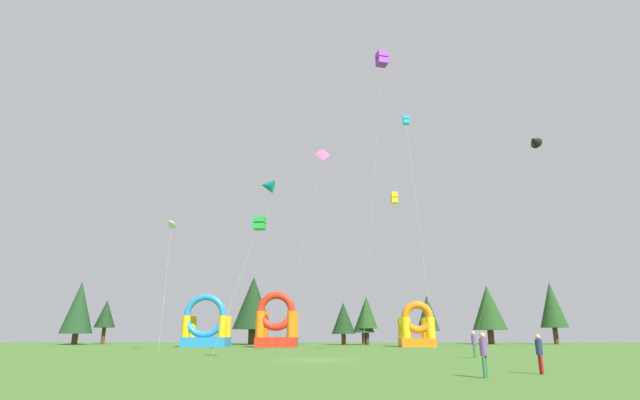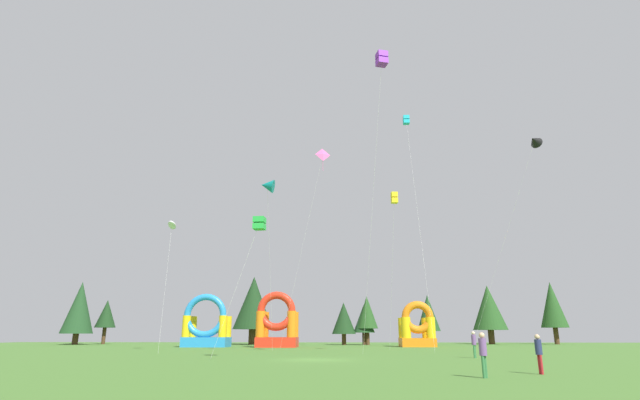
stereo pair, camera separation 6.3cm
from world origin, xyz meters
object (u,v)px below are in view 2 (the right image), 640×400
(kite_white_parafoil, at_px, (172,225))
(kite_teal_delta, at_px, (267,186))
(kite_black_delta, at_px, (534,141))
(person_left_edge, at_px, (474,342))
(kite_yellow_box, at_px, (394,198))
(inflatable_yellow_castle, at_px, (206,329))
(kite_pink_diamond, at_px, (323,156))
(kite_green_box, at_px, (259,224))
(person_midfield, at_px, (539,350))
(person_far_side, at_px, (483,351))
(kite_purple_box, at_px, (382,60))
(kite_cyan_box, at_px, (406,121))
(inflatable_red_slide, at_px, (417,330))
(inflatable_orange_dome, at_px, (277,327))

(kite_white_parafoil, distance_m, kite_teal_delta, 10.85)
(kite_white_parafoil, relative_size, kite_black_delta, 0.54)
(kite_black_delta, xyz_separation_m, person_left_edge, (-13.06, -16.38, -21.94))
(kite_yellow_box, relative_size, kite_black_delta, 0.62)
(kite_black_delta, bearing_deg, inflatable_yellow_castle, 167.16)
(kite_teal_delta, distance_m, person_left_edge, 23.57)
(person_left_edge, xyz_separation_m, inflatable_yellow_castle, (-26.43, 25.38, 1.15))
(kite_pink_diamond, height_order, inflatable_yellow_castle, kite_pink_diamond)
(kite_green_box, distance_m, person_midfield, 19.03)
(person_left_edge, xyz_separation_m, person_far_side, (-3.71, -15.52, -0.05))
(kite_green_box, height_order, inflatable_yellow_castle, kite_green_box)
(kite_purple_box, height_order, kite_teal_delta, kite_purple_box)
(kite_cyan_box, bearing_deg, person_far_side, -94.39)
(kite_green_box, height_order, kite_pink_diamond, kite_pink_diamond)
(inflatable_red_slide, bearing_deg, inflatable_yellow_castle, -174.83)
(kite_white_parafoil, bearing_deg, kite_green_box, -51.61)
(kite_white_parafoil, height_order, person_left_edge, kite_white_parafoil)
(kite_green_box, distance_m, inflatable_orange_dome, 29.31)
(kite_purple_box, relative_size, kite_black_delta, 1.01)
(inflatable_orange_dome, bearing_deg, kite_pink_diamond, -49.97)
(kite_white_parafoil, relative_size, kite_yellow_box, 0.86)
(kite_white_parafoil, distance_m, kite_purple_box, 26.32)
(kite_yellow_box, height_order, inflatable_yellow_castle, kite_yellow_box)
(kite_white_parafoil, height_order, kite_yellow_box, kite_yellow_box)
(kite_cyan_box, height_order, kite_green_box, kite_cyan_box)
(kite_yellow_box, distance_m, person_left_edge, 16.22)
(kite_teal_delta, xyz_separation_m, person_far_side, (12.77, -24.10, -14.56))
(kite_yellow_box, relative_size, inflatable_orange_dome, 2.22)
(person_far_side, bearing_deg, kite_pink_diamond, -126.52)
(kite_pink_diamond, xyz_separation_m, person_left_edge, (11.40, -17.62, -21.06))
(kite_black_delta, height_order, kite_cyan_box, kite_cyan_box)
(kite_black_delta, distance_m, inflatable_red_slide, 27.14)
(kite_cyan_box, distance_m, inflatable_red_slide, 26.63)
(kite_pink_diamond, bearing_deg, kite_yellow_box, -51.19)
(kite_green_box, xyz_separation_m, person_midfield, (14.13, -9.92, -8.01))
(kite_yellow_box, height_order, inflatable_red_slide, kite_yellow_box)
(kite_purple_box, bearing_deg, inflatable_red_slide, 78.22)
(inflatable_red_slide, bearing_deg, person_midfield, -91.38)
(kite_cyan_box, bearing_deg, kite_black_delta, -11.46)
(kite_purple_box, relative_size, inflatable_yellow_castle, 3.72)
(kite_white_parafoil, relative_size, kite_purple_box, 0.53)
(kite_green_box, bearing_deg, kite_cyan_box, 58.79)
(kite_green_box, xyz_separation_m, inflatable_orange_dome, (-2.45, 28.45, -6.59))
(person_left_edge, bearing_deg, person_midfield, -150.38)
(kite_teal_delta, height_order, inflatable_yellow_castle, kite_teal_delta)
(kite_yellow_box, bearing_deg, kite_cyan_box, 73.60)
(person_midfield, relative_size, inflatable_red_slide, 0.29)
(kite_teal_delta, bearing_deg, kite_pink_diamond, 60.70)
(inflatable_orange_dome, distance_m, inflatable_yellow_castle, 9.06)
(inflatable_red_slide, bearing_deg, kite_yellow_box, -102.78)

